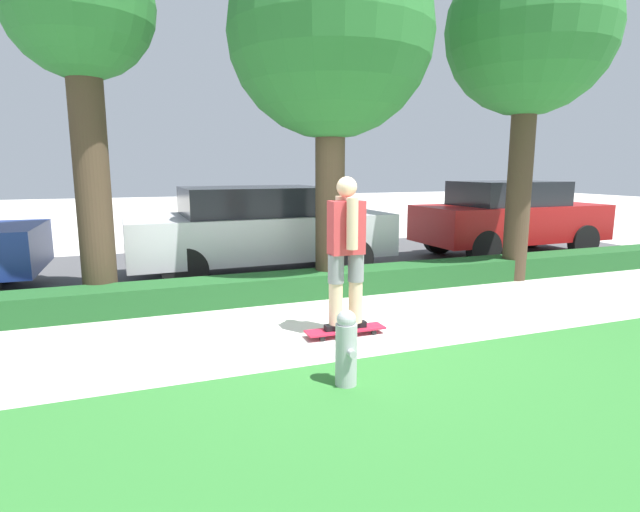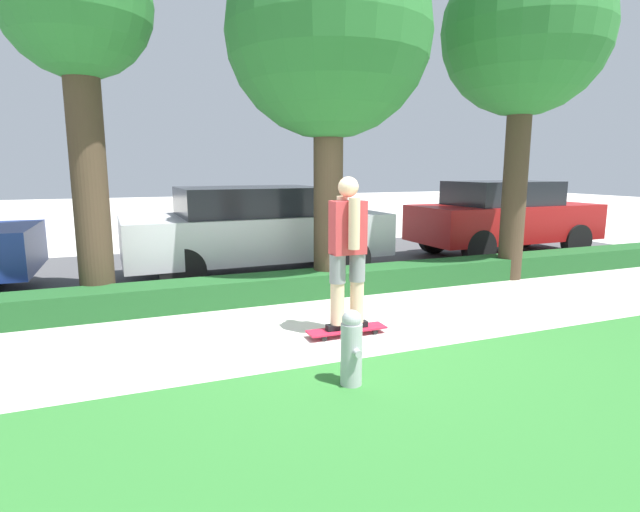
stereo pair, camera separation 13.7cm
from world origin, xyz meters
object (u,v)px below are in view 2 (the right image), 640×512
(tree_far, at_px, (525,35))
(fire_hydrant, at_px, (351,348))
(parked_car_middle, at_px, (255,229))
(skater_person, at_px, (348,249))
(tree_near, at_px, (77,19))
(skateboard, at_px, (347,330))
(parked_car_rear, at_px, (504,217))
(tree_mid, at_px, (329,37))

(tree_far, distance_m, fire_hydrant, 6.54)
(parked_car_middle, height_order, fire_hydrant, parked_car_middle)
(skater_person, height_order, tree_near, tree_near)
(skateboard, distance_m, parked_car_rear, 6.67)
(tree_near, relative_size, parked_car_rear, 1.16)
(parked_car_rear, bearing_deg, tree_far, -129.83)
(skateboard, height_order, parked_car_rear, parked_car_rear)
(skater_person, relative_size, tree_mid, 0.33)
(tree_mid, height_order, parked_car_rear, tree_mid)
(fire_hydrant, bearing_deg, tree_far, 33.59)
(skater_person, distance_m, tree_far, 5.28)
(tree_near, xyz_separation_m, parked_car_middle, (2.59, 1.35, -2.92))
(skater_person, height_order, tree_far, tree_far)
(skater_person, bearing_deg, fire_hydrant, -113.14)
(tree_near, bearing_deg, tree_mid, -5.60)
(tree_far, bearing_deg, parked_car_middle, 154.81)
(skateboard, bearing_deg, tree_far, 23.66)
(tree_far, height_order, fire_hydrant, tree_far)
(parked_car_middle, bearing_deg, tree_far, -26.80)
(tree_mid, xyz_separation_m, parked_car_rear, (4.92, 1.69, -2.92))
(tree_near, relative_size, parked_car_middle, 1.06)
(skateboard, distance_m, tree_far, 5.88)
(parked_car_rear, bearing_deg, fire_hydrant, -141.98)
(skater_person, height_order, fire_hydrant, skater_person)
(skater_person, height_order, tree_mid, tree_mid)
(tree_far, distance_m, parked_car_middle, 5.54)
(skateboard, distance_m, skater_person, 0.95)
(tree_near, distance_m, parked_car_rear, 8.84)
(tree_near, distance_m, tree_mid, 3.32)
(skater_person, xyz_separation_m, fire_hydrant, (-0.53, -1.25, -0.67))
(tree_mid, bearing_deg, parked_car_rear, 18.97)
(tree_mid, xyz_separation_m, tree_far, (3.37, -0.25, 0.27))
(parked_car_middle, bearing_deg, skateboard, -89.43)
(parked_car_middle, bearing_deg, tree_mid, -68.26)
(parked_car_middle, relative_size, parked_car_rear, 1.09)
(parked_car_middle, bearing_deg, fire_hydrant, -96.20)
(tree_near, xyz_separation_m, fire_hydrant, (2.19, -3.55, -3.42))
(tree_far, bearing_deg, tree_mid, 175.76)
(tree_near, bearing_deg, fire_hydrant, -58.33)
(skater_person, bearing_deg, skateboard, -91.79)
(skateboard, height_order, parked_car_middle, parked_car_middle)
(tree_far, height_order, parked_car_middle, tree_far)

